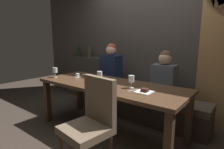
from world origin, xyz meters
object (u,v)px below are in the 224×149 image
Objects in this scene: diner_bearded at (164,76)px; wine_glass_near_right at (55,71)px; banquette_bench at (134,104)px; fork_on_table at (133,90)px; dining_table at (109,89)px; diner_redhead at (111,67)px; wine_bottle_pale_label at (89,52)px; wine_glass_far_left at (100,75)px; wine_glass_near_left at (131,79)px; espresso_cup at (78,76)px; wine_bottle_dark_red at (79,52)px; chair_near_side at (92,119)px; dessert_plate at (144,91)px.

diner_bearded is 1.77m from wine_glass_near_right.
fork_on_table is (0.47, -0.81, 0.51)m from banquette_bench.
dining_table is 0.82m from banquette_bench.
diner_redhead is 4.93× the size of fork_on_table.
wine_bottle_pale_label reaches higher than dining_table.
diner_redhead is at bearing 116.65° from wine_glass_far_left.
diner_redhead reaches higher than wine_glass_near_right.
diner_bearded is (0.53, 0.02, 0.57)m from banquette_bench.
wine_glass_near_left is at bearing 150.70° from fork_on_table.
fork_on_table is at bearing -6.38° from espresso_cup.
wine_glass_far_left is at bearing 12.13° from wine_glass_near_right.
banquette_bench is at bearing -12.97° from wine_bottle_pale_label.
espresso_cup reaches higher than fork_on_table.
dining_table is 6.75× the size of wine_bottle_pale_label.
wine_glass_far_left is at bearing -33.27° from wine_bottle_dark_red.
banquette_bench is at bearing 138.94° from fork_on_table.
diner_redhead is (-0.88, 1.44, 0.29)m from chair_near_side.
wine_bottle_dark_red is 1.72× the size of dessert_plate.
wine_glass_far_left reaches higher than espresso_cup.
diner_bearded is at bearing 30.14° from espresso_cup.
dessert_plate is (1.14, -0.81, -0.09)m from diner_redhead.
diner_redhead is 5.11× the size of wine_glass_far_left.
espresso_cup is at bearing 178.33° from wine_glass_near_left.
wine_glass_far_left is at bearing -167.51° from dining_table.
fork_on_table is (0.09, -0.10, -0.11)m from wine_glass_near_left.
diner_redhead reaches higher than wine_bottle_dark_red.
dining_table is at bearing -36.15° from wine_bottle_pale_label.
wine_glass_near_left is 0.27m from dessert_plate.
banquette_bench is 0.81m from diner_redhead.
dining_table is at bearing 12.49° from wine_glass_far_left.
diner_bearded is (1.05, 0.00, -0.04)m from diner_redhead.
wine_glass_far_left is 0.55m from espresso_cup.
dessert_plate is at bearing -83.88° from diner_bearded.
wine_glass_near_left is (0.38, -0.71, 0.63)m from banquette_bench.
dining_table is 0.49m from fork_on_table.
wine_glass_far_left reaches higher than banquette_bench.
diner_bearded reaches higher than wine_glass_near_right.
chair_near_side reaches higher than fork_on_table.
chair_near_side is at bearing -58.67° from diner_redhead.
dessert_plate is 1.12× the size of fork_on_table.
wine_bottle_pale_label is (-1.75, 1.74, 0.51)m from chair_near_side.
diner_redhead is 0.84m from wine_glass_far_left.
wine_bottle_pale_label is 2.21m from fork_on_table.
fork_on_table is at bearing -13.23° from dining_table.
wine_glass_near_right is at bearing -157.20° from fork_on_table.
wine_bottle_pale_label is at bearing 167.63° from fork_on_table.
banquette_bench is at bearing -1.89° from diner_redhead.
dining_table is 18.33× the size of espresso_cup.
chair_near_side is (0.35, -0.72, -0.09)m from dining_table.
dining_table is 0.25m from wine_glass_far_left.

